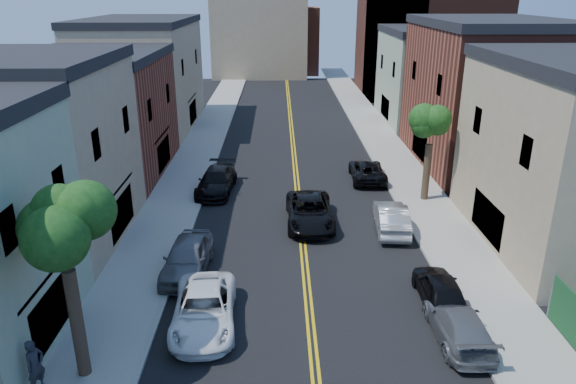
{
  "coord_description": "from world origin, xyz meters",
  "views": [
    {
      "loc": [
        -1.21,
        -0.95,
        12.39
      ],
      "look_at": [
        -0.73,
        26.43,
        2.0
      ],
      "focal_mm": 33.18,
      "sensor_mm": 36.0,
      "label": 1
    }
  ],
  "objects_px": {
    "grey_car_left": "(187,257)",
    "dark_car_right_far": "(367,171)",
    "silver_car_right": "(391,218)",
    "pedestrian_left": "(35,366)",
    "black_car_left": "(217,181)",
    "black_car_right": "(440,289)",
    "black_suv_lane": "(310,211)",
    "grey_car_right": "(458,324)",
    "white_pickup": "(204,309)"
  },
  "relations": [
    {
      "from": "grey_car_left",
      "to": "black_car_left",
      "type": "height_order",
      "value": "grey_car_left"
    },
    {
      "from": "black_car_right",
      "to": "dark_car_right_far",
      "type": "distance_m",
      "value": 15.72
    },
    {
      "from": "white_pickup",
      "to": "silver_car_right",
      "type": "height_order",
      "value": "silver_car_right"
    },
    {
      "from": "silver_car_right",
      "to": "pedestrian_left",
      "type": "xyz_separation_m",
      "value": [
        -14.02,
        -12.44,
        0.32
      ]
    },
    {
      "from": "dark_car_right_far",
      "to": "silver_car_right",
      "type": "bearing_deg",
      "value": 91.56
    },
    {
      "from": "dark_car_right_far",
      "to": "black_car_left",
      "type": "bearing_deg",
      "value": 13.59
    },
    {
      "from": "silver_car_right",
      "to": "dark_car_right_far",
      "type": "bearing_deg",
      "value": -85.31
    },
    {
      "from": "white_pickup",
      "to": "black_suv_lane",
      "type": "height_order",
      "value": "black_suv_lane"
    },
    {
      "from": "black_car_right",
      "to": "dark_car_right_far",
      "type": "height_order",
      "value": "black_car_right"
    },
    {
      "from": "black_suv_lane",
      "to": "pedestrian_left",
      "type": "bearing_deg",
      "value": -126.29
    },
    {
      "from": "silver_car_right",
      "to": "black_car_right",
      "type": "bearing_deg",
      "value": 99.18
    },
    {
      "from": "white_pickup",
      "to": "black_car_right",
      "type": "distance_m",
      "value": 9.78
    },
    {
      "from": "grey_car_left",
      "to": "black_car_right",
      "type": "relative_size",
      "value": 1.17
    },
    {
      "from": "black_car_left",
      "to": "dark_car_right_far",
      "type": "height_order",
      "value": "black_car_left"
    },
    {
      "from": "dark_car_right_far",
      "to": "black_suv_lane",
      "type": "distance_m",
      "value": 8.67
    },
    {
      "from": "grey_car_left",
      "to": "silver_car_right",
      "type": "xyz_separation_m",
      "value": [
        10.42,
        4.53,
        -0.06
      ]
    },
    {
      "from": "grey_car_right",
      "to": "pedestrian_left",
      "type": "distance_m",
      "value": 14.85
    },
    {
      "from": "grey_car_left",
      "to": "dark_car_right_far",
      "type": "bearing_deg",
      "value": 54.39
    },
    {
      "from": "white_pickup",
      "to": "black_car_left",
      "type": "relative_size",
      "value": 0.98
    },
    {
      "from": "white_pickup",
      "to": "dark_car_right_far",
      "type": "xyz_separation_m",
      "value": [
        9.1,
        17.09,
        -0.04
      ]
    },
    {
      "from": "black_car_right",
      "to": "silver_car_right",
      "type": "xyz_separation_m",
      "value": [
        -0.58,
        7.33,
        0.06
      ]
    },
    {
      "from": "silver_car_right",
      "to": "white_pickup",
      "type": "bearing_deg",
      "value": 48.43
    },
    {
      "from": "black_suv_lane",
      "to": "black_car_left",
      "type": "bearing_deg",
      "value": 137.14
    },
    {
      "from": "black_car_left",
      "to": "pedestrian_left",
      "type": "relative_size",
      "value": 2.82
    },
    {
      "from": "silver_car_right",
      "to": "grey_car_right",
      "type": "bearing_deg",
      "value": 98.06
    },
    {
      "from": "grey_car_right",
      "to": "dark_car_right_far",
      "type": "distance_m",
      "value": 18.17
    },
    {
      "from": "black_car_right",
      "to": "black_suv_lane",
      "type": "xyz_separation_m",
      "value": [
        -5.0,
        8.25,
        0.07
      ]
    },
    {
      "from": "grey_car_right",
      "to": "silver_car_right",
      "type": "relative_size",
      "value": 0.98
    },
    {
      "from": "black_car_right",
      "to": "white_pickup",
      "type": "bearing_deg",
      "value": 9.12
    },
    {
      "from": "black_suv_lane",
      "to": "pedestrian_left",
      "type": "height_order",
      "value": "pedestrian_left"
    },
    {
      "from": "silver_car_right",
      "to": "black_suv_lane",
      "type": "bearing_deg",
      "value": -7.09
    },
    {
      "from": "grey_car_left",
      "to": "grey_car_right",
      "type": "xyz_separation_m",
      "value": [
        11.0,
        -5.26,
        -0.16
      ]
    },
    {
      "from": "silver_car_right",
      "to": "black_suv_lane",
      "type": "height_order",
      "value": "black_suv_lane"
    },
    {
      "from": "white_pickup",
      "to": "pedestrian_left",
      "type": "relative_size",
      "value": 2.77
    },
    {
      "from": "dark_car_right_far",
      "to": "grey_car_left",
      "type": "bearing_deg",
      "value": 52.63
    },
    {
      "from": "grey_car_left",
      "to": "black_car_right",
      "type": "distance_m",
      "value": 11.35
    },
    {
      "from": "dark_car_right_far",
      "to": "black_car_right",
      "type": "bearing_deg",
      "value": 93.66
    },
    {
      "from": "dark_car_right_far",
      "to": "black_suv_lane",
      "type": "xyz_separation_m",
      "value": [
        -4.42,
        -7.46,
        0.09
      ]
    },
    {
      "from": "black_car_left",
      "to": "grey_car_right",
      "type": "distance_m",
      "value": 19.29
    },
    {
      "from": "grey_car_right",
      "to": "pedestrian_left",
      "type": "bearing_deg",
      "value": 10.3
    },
    {
      "from": "black_car_left",
      "to": "black_suv_lane",
      "type": "height_order",
      "value": "black_suv_lane"
    },
    {
      "from": "silver_car_right",
      "to": "pedestrian_left",
      "type": "height_order",
      "value": "pedestrian_left"
    },
    {
      "from": "black_car_left",
      "to": "pedestrian_left",
      "type": "height_order",
      "value": "pedestrian_left"
    },
    {
      "from": "black_car_left",
      "to": "black_car_right",
      "type": "height_order",
      "value": "black_car_left"
    },
    {
      "from": "white_pickup",
      "to": "black_car_left",
      "type": "height_order",
      "value": "black_car_left"
    },
    {
      "from": "grey_car_right",
      "to": "black_car_left",
      "type": "bearing_deg",
      "value": -55.95
    },
    {
      "from": "white_pickup",
      "to": "black_car_left",
      "type": "bearing_deg",
      "value": 90.92
    },
    {
      "from": "dark_car_right_far",
      "to": "black_suv_lane",
      "type": "bearing_deg",
      "value": 60.89
    },
    {
      "from": "black_car_right",
      "to": "pedestrian_left",
      "type": "xyz_separation_m",
      "value": [
        -14.6,
        -5.11,
        0.39
      ]
    },
    {
      "from": "black_car_left",
      "to": "dark_car_right_far",
      "type": "xyz_separation_m",
      "value": [
        10.23,
        2.18,
        -0.09
      ]
    }
  ]
}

